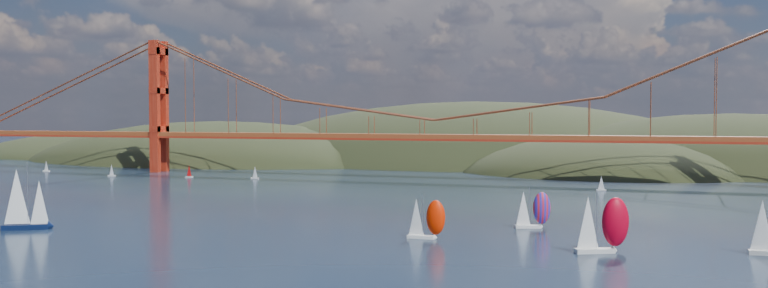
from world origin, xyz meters
TOP-DOWN VIEW (x-y plane):
  - ground at (0.00, 0.00)m, footprint 1200.00×1200.00m
  - headlands at (44.95, 278.29)m, footprint 725.00×225.00m
  - bridge at (-1.75, 180.00)m, footprint 552.00×12.00m
  - sloop_navy at (-49.42, 34.40)m, footprint 9.56×8.22m
  - racer_0 at (32.59, 49.92)m, footprint 7.40×3.03m
  - racer_1 at (65.12, 45.23)m, footprint 9.71×6.93m
  - racer_rwb at (50.13, 70.20)m, footprint 7.71×5.02m
  - distant_boat_0 at (-165.98, 165.27)m, footprint 3.00×2.00m
  - distant_boat_1 at (-122.91, 153.14)m, footprint 3.00×2.00m
  - distant_boat_2 at (-91.41, 158.45)m, footprint 3.00×2.00m
  - distant_boat_3 at (-64.38, 160.75)m, footprint 3.00×2.00m
  - distant_boat_8 at (60.30, 155.92)m, footprint 3.00×2.00m

SIDE VIEW (x-z plane):
  - headlands at x=44.95m, z-range -60.46..35.54m
  - ground at x=0.00m, z-range 0.00..0.00m
  - distant_boat_0 at x=-165.98m, z-range 0.06..4.76m
  - distant_boat_1 at x=-122.91m, z-range 0.06..4.76m
  - distant_boat_2 at x=-91.41m, z-range 0.06..4.76m
  - distant_boat_3 at x=-64.38m, z-range 0.06..4.76m
  - distant_boat_8 at x=60.30m, z-range 0.06..4.76m
  - racer_0 at x=32.59m, z-range -0.23..8.27m
  - racer_rwb at x=50.13m, z-range -0.24..8.38m
  - racer_1 at x=65.12m, z-range -0.30..10.60m
  - sloop_navy at x=-49.42m, z-range -0.82..13.18m
  - bridge at x=-1.75m, z-range 4.73..59.73m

